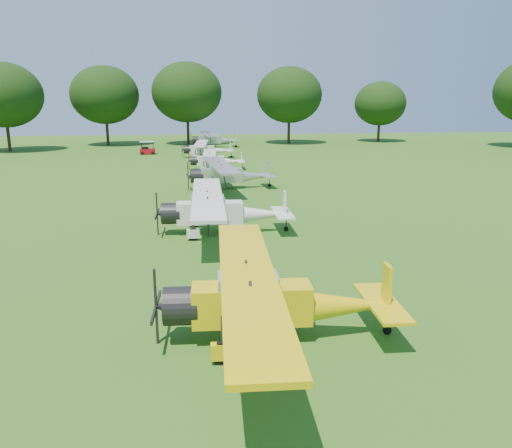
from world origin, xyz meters
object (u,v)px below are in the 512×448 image
at_px(aircraft_3, 220,209).
at_px(golf_cart, 147,150).
at_px(aircraft_4, 228,173).
at_px(aircraft_6, 206,148).
at_px(aircraft_2, 270,297).
at_px(aircraft_5, 215,159).
at_px(aircraft_7, 213,138).

bearing_deg(aircraft_3, golf_cart, 101.39).
xyz_separation_m(aircraft_4, golf_cart, (-8.76, 27.47, -0.73)).
distance_m(aircraft_3, aircraft_6, 36.40).
distance_m(aircraft_2, aircraft_5, 38.01).
bearing_deg(aircraft_2, aircraft_3, 96.19).
distance_m(aircraft_2, aircraft_4, 26.40).
height_order(aircraft_3, aircraft_5, aircraft_3).
height_order(aircraft_3, aircraft_4, aircraft_3).
relative_size(aircraft_6, golf_cart, 4.95).
bearing_deg(aircraft_5, aircraft_3, -89.50).
xyz_separation_m(aircraft_2, golf_cart, (-8.16, 53.86, -0.79)).
distance_m(aircraft_5, aircraft_6, 10.94).
bearing_deg(aircraft_2, aircraft_7, 91.71).
bearing_deg(aircraft_5, aircraft_4, -84.90).
height_order(aircraft_2, aircraft_5, aircraft_2).
xyz_separation_m(aircraft_3, aircraft_5, (0.85, 25.47, -0.28)).
bearing_deg(aircraft_3, aircraft_5, 89.38).
bearing_deg(aircraft_3, aircraft_4, 85.54).
relative_size(aircraft_5, aircraft_6, 0.91).
height_order(aircraft_2, golf_cart, aircraft_2).
bearing_deg(aircraft_6, golf_cart, 150.98).
bearing_deg(aircraft_3, aircraft_2, -85.04).
distance_m(aircraft_5, golf_cart, 17.86).
bearing_deg(aircraft_7, aircraft_4, -95.31).
distance_m(aircraft_6, golf_cart, 9.09).
relative_size(aircraft_4, aircraft_7, 0.98).
bearing_deg(aircraft_5, golf_cart, 119.79).
relative_size(aircraft_4, golf_cart, 5.48).
relative_size(aircraft_2, golf_cart, 5.73).
relative_size(aircraft_3, golf_cart, 5.67).
bearing_deg(aircraft_2, aircraft_6, 93.17).
distance_m(aircraft_2, golf_cart, 54.48).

